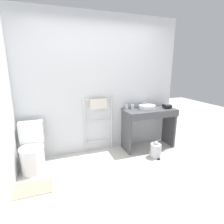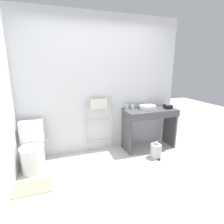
{
  "view_description": "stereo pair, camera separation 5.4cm",
  "coord_description": "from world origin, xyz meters",
  "views": [
    {
      "loc": [
        -0.89,
        -1.85,
        1.68
      ],
      "look_at": [
        0.1,
        0.98,
        0.9
      ],
      "focal_mm": 28.0,
      "sensor_mm": 36.0,
      "label": 1
    },
    {
      "loc": [
        -0.84,
        -1.86,
        1.68
      ],
      "look_at": [
        0.1,
        0.98,
        0.9
      ],
      "focal_mm": 28.0,
      "sensor_mm": 36.0,
      "label": 2
    }
  ],
  "objects": [
    {
      "name": "trash_bin",
      "position": [
        0.89,
        0.73,
        0.14
      ],
      "size": [
        0.21,
        0.24,
        0.33
      ],
      "color": "silver",
      "rests_on": "ground_plane"
    },
    {
      "name": "sink_basin",
      "position": [
        0.93,
        1.19,
        0.88
      ],
      "size": [
        0.34,
        0.34,
        0.08
      ],
      "color": "white",
      "rests_on": "vanity_counter"
    },
    {
      "name": "ground_plane",
      "position": [
        0.0,
        0.0,
        0.0
      ],
      "size": [
        12.0,
        12.0,
        0.0
      ],
      "primitive_type": "plane",
      "color": "silver"
    },
    {
      "name": "faucet",
      "position": [
        0.93,
        1.36,
        0.92
      ],
      "size": [
        0.02,
        0.1,
        0.12
      ],
      "color": "silver",
      "rests_on": "vanity_counter"
    },
    {
      "name": "towel_radiator",
      "position": [
        -0.05,
        1.36,
        0.8
      ],
      "size": [
        0.58,
        0.06,
        1.12
      ],
      "color": "silver",
      "rests_on": "ground_plane"
    },
    {
      "name": "cup_near_edge",
      "position": [
        0.65,
        1.3,
        0.88
      ],
      "size": [
        0.07,
        0.07,
        0.09
      ],
      "color": "silver",
      "rests_on": "vanity_counter"
    },
    {
      "name": "cup_near_wall",
      "position": [
        0.54,
        1.34,
        0.88
      ],
      "size": [
        0.07,
        0.07,
        0.09
      ],
      "color": "silver",
      "rests_on": "vanity_counter"
    },
    {
      "name": "bath_mat",
      "position": [
        -1.27,
        0.53,
        0.01
      ],
      "size": [
        0.56,
        0.36,
        0.01
      ],
      "primitive_type": "cube",
      "color": "gray",
      "rests_on": "ground_plane"
    },
    {
      "name": "vanity_counter",
      "position": [
        0.97,
        1.14,
        0.58
      ],
      "size": [
        1.06,
        0.5,
        0.84
      ],
      "color": "#4C4C51",
      "rests_on": "ground_plane"
    },
    {
      "name": "wall_back",
      "position": [
        0.0,
        1.47,
        1.31
      ],
      "size": [
        3.25,
        0.12,
        2.62
      ],
      "primitive_type": "cube",
      "color": "silver",
      "rests_on": "ground_plane"
    },
    {
      "name": "toilet",
      "position": [
        -1.27,
        1.04,
        0.32
      ],
      "size": [
        0.38,
        0.51,
        0.8
      ],
      "color": "white",
      "rests_on": "ground_plane"
    },
    {
      "name": "hair_dryer",
      "position": [
        1.37,
        1.1,
        0.88
      ],
      "size": [
        0.18,
        0.17,
        0.08
      ],
      "color": "black",
      "rests_on": "vanity_counter"
    }
  ]
}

